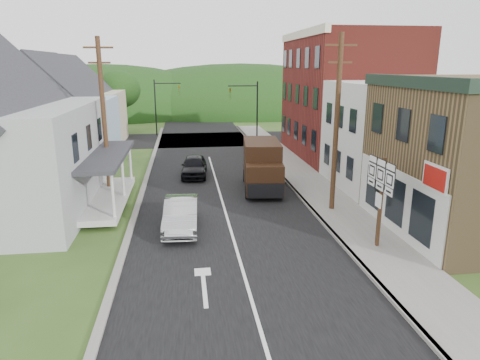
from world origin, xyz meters
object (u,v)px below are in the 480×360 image
object	(u,v)px
silver_sedan	(181,215)
route_sign_cluster	(381,190)
delivery_van	(262,166)
warning_sign	(379,201)
dark_sedan	(194,166)

from	to	relation	value
silver_sedan	route_sign_cluster	world-z (taller)	route_sign_cluster
silver_sedan	route_sign_cluster	bearing A→B (deg)	-19.80
silver_sedan	route_sign_cluster	xyz separation A→B (m)	(8.07, -3.33, 1.87)
delivery_van	warning_sign	world-z (taller)	warning_sign
dark_sedan	warning_sign	distance (m)	14.95
silver_sedan	warning_sign	size ratio (longest dim) A/B	1.50
delivery_van	route_sign_cluster	size ratio (longest dim) A/B	1.45
dark_sedan	route_sign_cluster	xyz separation A→B (m)	(7.20, -13.28, 1.88)
route_sign_cluster	dark_sedan	bearing A→B (deg)	117.00
delivery_van	route_sign_cluster	world-z (taller)	route_sign_cluster
silver_sedan	delivery_van	distance (m)	7.88
silver_sedan	warning_sign	xyz separation A→B (m)	(8.19, -3.02, 1.29)
dark_sedan	delivery_van	size ratio (longest dim) A/B	0.76
delivery_van	route_sign_cluster	xyz separation A→B (m)	(3.13, -9.42, 1.10)
delivery_van	dark_sedan	bearing A→B (deg)	142.53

